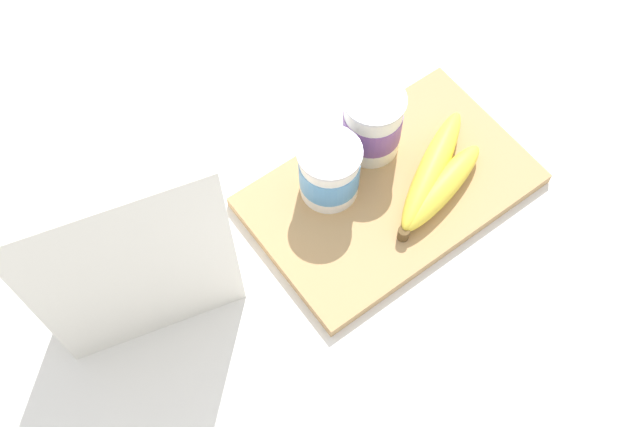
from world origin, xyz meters
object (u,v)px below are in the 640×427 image
object	(u,v)px
cutting_board	(390,190)
banana_bunch	(436,177)
cereal_box	(128,250)
yogurt_cup_back	(372,123)
yogurt_cup_front	(329,171)

from	to	relation	value
cutting_board	banana_bunch	size ratio (longest dim) A/B	1.93
cutting_board	banana_bunch	distance (m)	0.06
cereal_box	cutting_board	bearing A→B (deg)	-174.68
yogurt_cup_back	banana_bunch	distance (m)	0.10
yogurt_cup_front	cutting_board	bearing A→B (deg)	-34.55
cereal_box	banana_bunch	distance (m)	0.38
banana_bunch	yogurt_cup_front	bearing A→B (deg)	146.07
yogurt_cup_front	cereal_box	bearing A→B (deg)	178.45
cereal_box	yogurt_cup_back	xyz separation A→B (m)	(0.33, 0.01, -0.07)
cereal_box	yogurt_cup_back	size ratio (longest dim) A/B	2.86
cereal_box	banana_bunch	size ratio (longest dim) A/B	1.55
yogurt_cup_back	banana_bunch	world-z (taller)	yogurt_cup_back
cutting_board	yogurt_cup_back	distance (m)	0.09
cutting_board	cereal_box	size ratio (longest dim) A/B	1.25
yogurt_cup_front	banana_bunch	xyz separation A→B (m)	(0.11, -0.07, -0.02)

